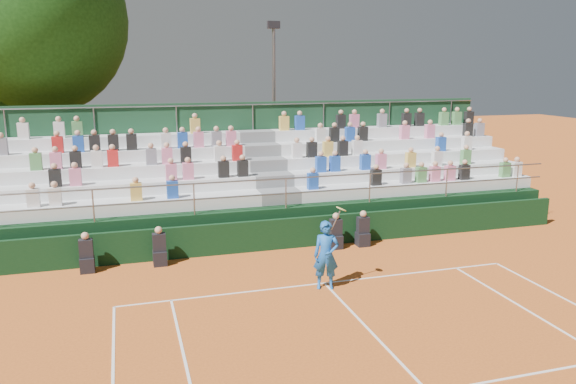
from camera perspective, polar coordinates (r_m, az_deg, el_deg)
name	(u,v)px	position (r m, az deg, el deg)	size (l,w,h in m)	color
ground	(324,283)	(15.51, 3.72, -9.23)	(90.00, 90.00, 0.00)	#C95F21
courtside_wall	(291,233)	(18.21, 0.27, -4.19)	(20.00, 0.15, 1.00)	black
line_officials	(243,242)	(17.40, -4.61, -5.12)	(8.97, 0.40, 1.19)	black
grandstand	(266,194)	(21.08, -2.25, -0.23)	(20.00, 5.20, 4.40)	black
tennis_player	(326,255)	(14.87, 3.90, -6.41)	(0.92, 0.62, 2.22)	blue
tree_east	(26,20)	(26.03, -25.05, 15.59)	(8.00, 8.00, 11.65)	#362313
floodlight_mast	(274,91)	(27.98, -1.44, 10.26)	(0.60, 0.25, 7.90)	gray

